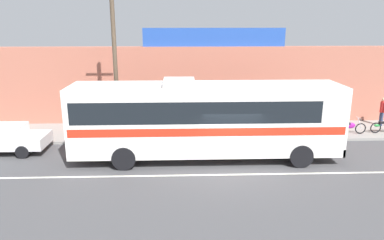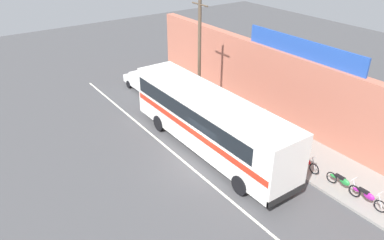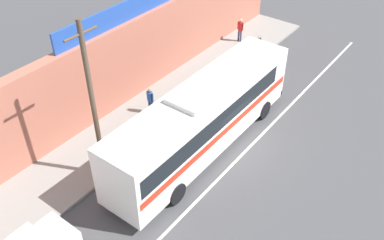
{
  "view_description": "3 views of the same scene",
  "coord_description": "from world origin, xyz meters",
  "px_view_note": "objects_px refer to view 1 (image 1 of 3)",
  "views": [
    {
      "loc": [
        -2.28,
        -14.87,
        6.32
      ],
      "look_at": [
        -1.66,
        1.96,
        1.66
      ],
      "focal_mm": 33.74,
      "sensor_mm": 36.0,
      "label": 1
    },
    {
      "loc": [
        13.65,
        -10.42,
        11.97
      ],
      "look_at": [
        -2.4,
        0.89,
        1.46
      ],
      "focal_mm": 34.56,
      "sensor_mm": 36.0,
      "label": 2
    },
    {
      "loc": [
        -14.67,
        -8.45,
        14.67
      ],
      "look_at": [
        -0.79,
        2.01,
        1.24
      ],
      "focal_mm": 39.97,
      "sensor_mm": 36.0,
      "label": 3
    }
  ],
  "objects_px": {
    "parked_car": "(3,138)",
    "pedestrian_far_left": "(382,109)",
    "utility_pole": "(115,63)",
    "motorcycle_black": "(325,127)",
    "pedestrian_near_shop": "(210,115)",
    "intercity_bus": "(204,116)",
    "motorcycle_green": "(286,128)",
    "motorcycle_red": "(349,127)"
  },
  "relations": [
    {
      "from": "parked_car",
      "to": "pedestrian_far_left",
      "type": "xyz_separation_m",
      "value": [
        20.96,
        3.48,
        0.42
      ]
    },
    {
      "from": "parked_car",
      "to": "utility_pole",
      "type": "distance_m",
      "value": 6.63
    },
    {
      "from": "utility_pole",
      "to": "motorcycle_black",
      "type": "xyz_separation_m",
      "value": [
        11.42,
        0.55,
        -3.67
      ]
    },
    {
      "from": "parked_car",
      "to": "pedestrian_near_shop",
      "type": "distance_m",
      "value": 10.84
    },
    {
      "from": "intercity_bus",
      "to": "pedestrian_near_shop",
      "type": "distance_m",
      "value": 4.2
    },
    {
      "from": "motorcycle_green",
      "to": "pedestrian_far_left",
      "type": "height_order",
      "value": "pedestrian_far_left"
    },
    {
      "from": "motorcycle_green",
      "to": "motorcycle_red",
      "type": "xyz_separation_m",
      "value": [
        3.59,
        0.1,
        0.0
      ]
    },
    {
      "from": "pedestrian_near_shop",
      "to": "motorcycle_green",
      "type": "bearing_deg",
      "value": -13.9
    },
    {
      "from": "utility_pole",
      "to": "motorcycle_black",
      "type": "height_order",
      "value": "utility_pole"
    },
    {
      "from": "intercity_bus",
      "to": "motorcycle_black",
      "type": "bearing_deg",
      "value": 23.92
    },
    {
      "from": "motorcycle_green",
      "to": "parked_car",
      "type": "bearing_deg",
      "value": -173.01
    },
    {
      "from": "parked_car",
      "to": "motorcycle_black",
      "type": "height_order",
      "value": "parked_car"
    },
    {
      "from": "utility_pole",
      "to": "motorcycle_red",
      "type": "height_order",
      "value": "utility_pole"
    },
    {
      "from": "utility_pole",
      "to": "pedestrian_near_shop",
      "type": "bearing_deg",
      "value": 16.23
    },
    {
      "from": "parked_car",
      "to": "utility_pole",
      "type": "xyz_separation_m",
      "value": [
        5.47,
        1.37,
        3.49
      ]
    },
    {
      "from": "parked_car",
      "to": "motorcycle_red",
      "type": "relative_size",
      "value": 2.16
    },
    {
      "from": "parked_car",
      "to": "pedestrian_near_shop",
      "type": "relative_size",
      "value": 2.57
    },
    {
      "from": "parked_car",
      "to": "pedestrian_far_left",
      "type": "bearing_deg",
      "value": 9.43
    },
    {
      "from": "motorcycle_red",
      "to": "motorcycle_black",
      "type": "distance_m",
      "value": 1.32
    },
    {
      "from": "motorcycle_green",
      "to": "motorcycle_red",
      "type": "distance_m",
      "value": 3.59
    },
    {
      "from": "utility_pole",
      "to": "pedestrian_far_left",
      "type": "xyz_separation_m",
      "value": [
        15.49,
        2.11,
        -3.08
      ]
    },
    {
      "from": "parked_car",
      "to": "motorcycle_red",
      "type": "xyz_separation_m",
      "value": [
        18.21,
        1.9,
        -0.17
      ]
    },
    {
      "from": "utility_pole",
      "to": "motorcycle_green",
      "type": "distance_m",
      "value": 9.87
    },
    {
      "from": "pedestrian_far_left",
      "to": "pedestrian_near_shop",
      "type": "height_order",
      "value": "pedestrian_far_left"
    },
    {
      "from": "utility_pole",
      "to": "motorcycle_red",
      "type": "xyz_separation_m",
      "value": [
        12.74,
        0.53,
        -3.67
      ]
    },
    {
      "from": "intercity_bus",
      "to": "parked_car",
      "type": "height_order",
      "value": "intercity_bus"
    },
    {
      "from": "motorcycle_black",
      "to": "pedestrian_far_left",
      "type": "height_order",
      "value": "pedestrian_far_left"
    },
    {
      "from": "utility_pole",
      "to": "pedestrian_near_shop",
      "type": "distance_m",
      "value": 6.08
    },
    {
      "from": "pedestrian_near_shop",
      "to": "motorcycle_red",
      "type": "bearing_deg",
      "value": -6.8
    },
    {
      "from": "parked_car",
      "to": "motorcycle_green",
      "type": "relative_size",
      "value": 2.3
    },
    {
      "from": "intercity_bus",
      "to": "motorcycle_black",
      "type": "xyz_separation_m",
      "value": [
        7.05,
        3.13,
        -1.5
      ]
    },
    {
      "from": "intercity_bus",
      "to": "motorcycle_black",
      "type": "distance_m",
      "value": 7.86
    },
    {
      "from": "pedestrian_far_left",
      "to": "parked_car",
      "type": "bearing_deg",
      "value": -170.57
    },
    {
      "from": "intercity_bus",
      "to": "utility_pole",
      "type": "height_order",
      "value": "utility_pole"
    },
    {
      "from": "intercity_bus",
      "to": "parked_car",
      "type": "xyz_separation_m",
      "value": [
        -9.84,
        1.21,
        -1.33
      ]
    },
    {
      "from": "motorcycle_red",
      "to": "motorcycle_black",
      "type": "height_order",
      "value": "same"
    },
    {
      "from": "motorcycle_red",
      "to": "parked_car",
      "type": "bearing_deg",
      "value": -174.06
    },
    {
      "from": "parked_car",
      "to": "utility_pole",
      "type": "bearing_deg",
      "value": 14.02
    },
    {
      "from": "utility_pole",
      "to": "motorcycle_green",
      "type": "height_order",
      "value": "utility_pole"
    },
    {
      "from": "motorcycle_black",
      "to": "motorcycle_green",
      "type": "bearing_deg",
      "value": -176.94
    },
    {
      "from": "motorcycle_red",
      "to": "intercity_bus",
      "type": "bearing_deg",
      "value": -159.61
    },
    {
      "from": "utility_pole",
      "to": "pedestrian_near_shop",
      "type": "relative_size",
      "value": 4.83
    }
  ]
}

